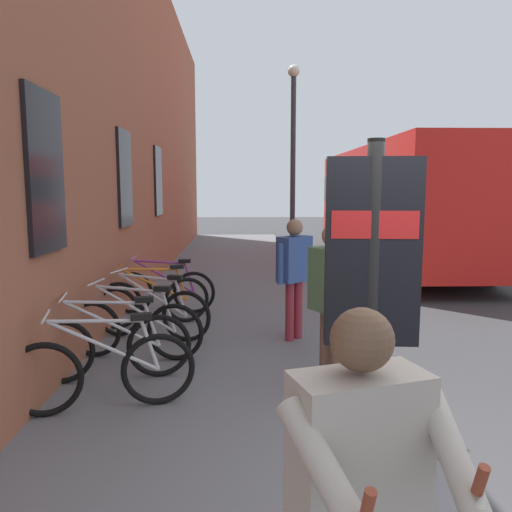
# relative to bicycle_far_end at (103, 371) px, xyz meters

# --- Properties ---
(ground) EXTENTS (60.00, 60.00, 0.00)m
(ground) POSITION_rel_bicycle_far_end_xyz_m (4.47, -3.86, -0.51)
(ground) COLOR #38383A
(sidewalk_pavement) EXTENTS (24.00, 3.50, 0.12)m
(sidewalk_pavement) POSITION_rel_bicycle_far_end_xyz_m (6.47, -1.11, -0.45)
(sidewalk_pavement) COLOR slate
(sidewalk_pavement) RESTS_ON ground
(station_facade) EXTENTS (22.00, 0.65, 7.60)m
(station_facade) POSITION_rel_bicycle_far_end_xyz_m (7.46, 0.94, 3.29)
(station_facade) COLOR #9E563D
(station_facade) RESTS_ON ground
(bicycle_far_end) EXTENTS (0.58, 1.74, 0.97)m
(bicycle_far_end) POSITION_rel_bicycle_far_end_xyz_m (0.00, 0.00, 0.00)
(bicycle_far_end) COLOR black
(bicycle_far_end) RESTS_ON sidewalk_pavement
(bicycle_nearest_sign) EXTENTS (0.50, 1.75, 0.97)m
(bicycle_nearest_sign) POSITION_rel_bicycle_far_end_xyz_m (0.78, 0.11, 0.00)
(bicycle_nearest_sign) COLOR black
(bicycle_nearest_sign) RESTS_ON sidewalk_pavement
(bicycle_by_door) EXTENTS (0.48, 1.76, 0.97)m
(bicycle_by_door) POSITION_rel_bicycle_far_end_xyz_m (1.50, 0.01, 0.00)
(bicycle_by_door) COLOR black
(bicycle_by_door) RESTS_ON sidewalk_pavement
(bicycle_mid_rack) EXTENTS (0.63, 1.72, 0.97)m
(bicycle_mid_rack) POSITION_rel_bicycle_far_end_xyz_m (2.33, -0.06, 0.00)
(bicycle_mid_rack) COLOR black
(bicycle_mid_rack) RESTS_ON sidewalk_pavement
(bicycle_leaning_wall) EXTENTS (0.70, 1.69, 0.97)m
(bicycle_leaning_wall) POSITION_rel_bicycle_far_end_xyz_m (3.06, 0.03, 0.00)
(bicycle_leaning_wall) COLOR black
(bicycle_leaning_wall) RESTS_ON sidewalk_pavement
(bicycle_end_of_row) EXTENTS (0.48, 1.77, 0.97)m
(bicycle_end_of_row) POSITION_rel_bicycle_far_end_xyz_m (3.81, -0.00, 0.00)
(bicycle_end_of_row) COLOR black
(bicycle_end_of_row) RESTS_ON sidewalk_pavement
(transit_info_sign) EXTENTS (0.13, 0.55, 2.40)m
(transit_info_sign) POSITION_rel_bicycle_far_end_xyz_m (-1.79, -2.08, 1.21)
(transit_info_sign) COLOR black
(transit_info_sign) RESTS_ON sidewalk_pavement
(city_bus) EXTENTS (10.51, 2.69, 3.35)m
(city_bus) POSITION_rel_bicycle_far_end_xyz_m (10.10, -5.86, 1.41)
(city_bus) COLOR red
(city_bus) RESTS_ON ground
(pedestrian_near_bus) EXTENTS (0.50, 0.53, 1.70)m
(pedestrian_near_bus) POSITION_rel_bicycle_far_end_xyz_m (2.25, -2.06, 0.65)
(pedestrian_near_bus) COLOR maroon
(pedestrian_near_bus) RESTS_ON sidewalk_pavement
(pedestrian_crossing_street) EXTENTS (0.60, 0.46, 1.77)m
(pedestrian_crossing_street) POSITION_rel_bicycle_far_end_xyz_m (0.33, -2.24, 0.69)
(pedestrian_crossing_street) COLOR brown
(pedestrian_crossing_street) RESTS_ON sidewalk_pavement
(tourist_with_hotdogs) EXTENTS (0.68, 0.67, 1.71)m
(tourist_with_hotdogs) POSITION_rel_bicycle_far_end_xyz_m (-3.00, -1.74, 0.67)
(tourist_with_hotdogs) COLOR maroon
(tourist_with_hotdogs) RESTS_ON sidewalk_pavement
(street_lamp) EXTENTS (0.28, 0.28, 4.92)m
(street_lamp) POSITION_rel_bicycle_far_end_xyz_m (7.39, -2.56, 2.55)
(street_lamp) COLOR #333338
(street_lamp) RESTS_ON sidewalk_pavement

